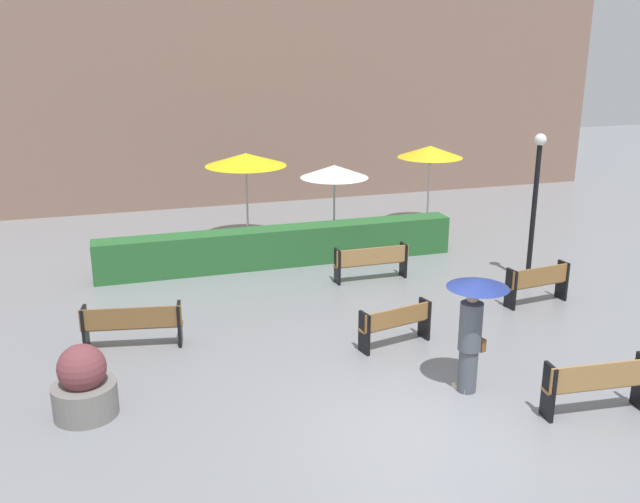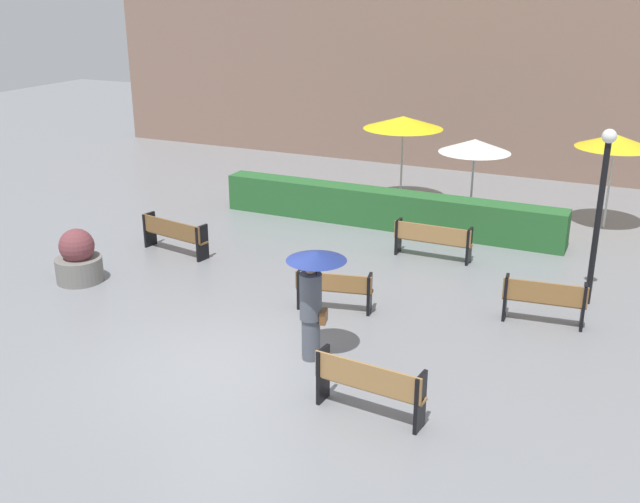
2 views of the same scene
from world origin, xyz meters
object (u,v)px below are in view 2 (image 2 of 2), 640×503
object	(u,v)px
bench_mid_center	(334,288)
patio_umbrella_yellow_far	(615,141)
bench_near_right	(369,384)
bench_far_right	(544,299)
lamp_post	(601,199)
bench_back_row	(433,239)
pedestrian_with_umbrella	(313,289)
patio_umbrella_white	(475,146)
bench_far_left	(174,234)
patio_umbrella_yellow	(403,123)
planter_pot	(78,259)

from	to	relation	value
bench_mid_center	patio_umbrella_yellow_far	bearing A→B (deg)	60.78
bench_near_right	bench_far_right	world-z (taller)	bench_near_right
lamp_post	bench_mid_center	bearing A→B (deg)	-151.10
bench_back_row	pedestrian_with_umbrella	size ratio (longest dim) A/B	0.92
patio_umbrella_white	patio_umbrella_yellow_far	xyz separation A→B (m)	(3.39, 0.97, 0.24)
bench_far_left	patio_umbrella_white	size ratio (longest dim) A/B	0.84
pedestrian_with_umbrella	patio_umbrella_yellow_far	xyz separation A→B (m)	(3.90, 9.85, 1.02)
patio_umbrella_white	bench_mid_center	bearing A→B (deg)	-98.34
pedestrian_with_umbrella	lamp_post	xyz separation A→B (m)	(4.07, 4.51, 0.90)
bench_back_row	patio_umbrella_yellow_far	world-z (taller)	patio_umbrella_yellow_far
bench_mid_center	bench_far_left	size ratio (longest dim) A/B	0.81
bench_back_row	bench_far_left	world-z (taller)	same
bench_near_right	bench_back_row	bearing A→B (deg)	99.05
patio_umbrella_yellow_far	bench_far_left	bearing A→B (deg)	-145.11
patio_umbrella_white	bench_far_left	bearing A→B (deg)	-136.92
patio_umbrella_yellow	bench_mid_center	bearing A→B (deg)	-80.50
bench_back_row	lamp_post	xyz separation A→B (m)	(3.65, -1.16, 1.72)
bench_back_row	planter_pot	world-z (taller)	planter_pot
pedestrian_with_umbrella	lamp_post	bearing A→B (deg)	47.95
lamp_post	patio_umbrella_yellow_far	size ratio (longest dim) A/B	1.42
bench_mid_center	lamp_post	size ratio (longest dim) A/B	0.43
bench_back_row	patio_umbrella_yellow_far	bearing A→B (deg)	50.24
bench_near_right	lamp_post	world-z (taller)	lamp_post
bench_mid_center	pedestrian_with_umbrella	world-z (taller)	pedestrian_with_umbrella
bench_near_right	patio_umbrella_yellow_far	world-z (taller)	patio_umbrella_yellow_far
planter_pot	patio_umbrella_white	distance (m)	10.43
planter_pot	bench_near_right	bearing A→B (deg)	-16.94
bench_near_right	planter_pot	xyz separation A→B (m)	(-7.72, 2.35, -0.04)
bench_back_row	bench_far_right	xyz separation A→B (m)	(2.96, -2.57, 0.02)
bench_back_row	bench_far_left	xyz separation A→B (m)	(-5.76, -2.26, -0.00)
bench_back_row	bench_far_right	size ratio (longest dim) A/B	1.18
bench_far_left	patio_umbrella_yellow	bearing A→B (deg)	60.97
lamp_post	patio_umbrella_yellow_far	bearing A→B (deg)	91.74
bench_far_right	patio_umbrella_yellow_far	bearing A→B (deg)	85.60
patio_umbrella_yellow	patio_umbrella_white	xyz separation A→B (m)	(2.32, -0.91, -0.30)
planter_pot	patio_umbrella_yellow	world-z (taller)	patio_umbrella_yellow
bench_back_row	bench_mid_center	bearing A→B (deg)	-103.96
pedestrian_with_umbrella	patio_umbrella_white	size ratio (longest dim) A/B	0.87
bench_mid_center	lamp_post	bearing A→B (deg)	28.90
bench_back_row	patio_umbrella_yellow	xyz separation A→B (m)	(-2.22, 4.12, 1.90)
bench_near_right	patio_umbrella_yellow	bearing A→B (deg)	106.72
bench_far_right	bench_far_left	size ratio (longest dim) A/B	0.82
lamp_post	patio_umbrella_yellow_far	world-z (taller)	lamp_post
planter_pot	lamp_post	xyz separation A→B (m)	(10.26, 3.44, 1.71)
patio_umbrella_yellow	patio_umbrella_white	bearing A→B (deg)	-21.36
bench_far_right	pedestrian_with_umbrella	distance (m)	4.66
bench_mid_center	bench_far_left	bearing A→B (deg)	163.73
bench_back_row	patio_umbrella_white	distance (m)	3.60
bench_mid_center	pedestrian_with_umbrella	distance (m)	2.22
bench_back_row	patio_umbrella_white	world-z (taller)	patio_umbrella_white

